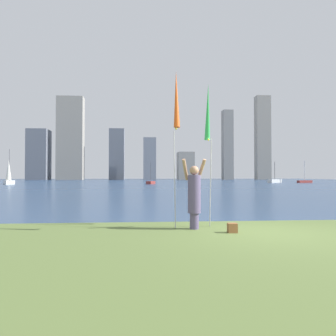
{
  "coord_description": "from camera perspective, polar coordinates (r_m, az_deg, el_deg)",
  "views": [
    {
      "loc": [
        -3.15,
        -8.03,
        1.42
      ],
      "look_at": [
        -1.58,
        10.89,
        1.82
      ],
      "focal_mm": 35.5,
      "sensor_mm": 36.0,
      "label": 1
    }
  ],
  "objects": [
    {
      "name": "skyline_tower_4",
      "position": [
        101.68,
        3.02,
        0.35
      ],
      "size": [
        4.81,
        6.03,
        8.4
      ],
      "color": "gray",
      "rests_on": "ground"
    },
    {
      "name": "kite_flag_right",
      "position": [
        9.62,
        6.86,
        9.11
      ],
      "size": [
        0.16,
        0.67,
        4.01
      ],
      "color": "#B2B2B7",
      "rests_on": "ground"
    },
    {
      "name": "ground",
      "position": [
        59.08,
        -1.69,
        -2.65
      ],
      "size": [
        120.0,
        138.0,
        0.12
      ],
      "color": "#5B7038"
    },
    {
      "name": "skyline_tower_0",
      "position": [
        105.68,
        -21.31,
        2.14
      ],
      "size": [
        5.88,
        6.0,
        14.91
      ],
      "color": "slate",
      "rests_on": "ground"
    },
    {
      "name": "skyline_tower_5",
      "position": [
        104.44,
        10.17,
        3.91
      ],
      "size": [
        3.07,
        3.18,
        21.45
      ],
      "color": "gray",
      "rests_on": "ground"
    },
    {
      "name": "bag",
      "position": [
        8.46,
        10.98,
        -10.06
      ],
      "size": [
        0.22,
        0.19,
        0.23
      ],
      "color": "brown",
      "rests_on": "ground"
    },
    {
      "name": "person",
      "position": [
        8.82,
        4.52,
        -4.52
      ],
      "size": [
        0.68,
        0.5,
        1.86
      ],
      "rotation": [
        0.0,
        0.0,
        -0.01
      ],
      "color": "#594C72",
      "rests_on": "ground"
    },
    {
      "name": "skyline_tower_1",
      "position": [
        104.08,
        -16.41,
        4.9
      ],
      "size": [
        7.72,
        3.95,
        24.87
      ],
      "color": "gray",
      "rests_on": "ground"
    },
    {
      "name": "sailboat_5",
      "position": [
        55.5,
        -25.67,
        -0.77
      ],
      "size": [
        1.29,
        1.74,
        5.33
      ],
      "color": "silver",
      "rests_on": "ground"
    },
    {
      "name": "skyline_tower_3",
      "position": [
        98.03,
        -3.17,
        1.58
      ],
      "size": [
        3.66,
        3.55,
        12.41
      ],
      "color": "gray",
      "rests_on": "ground"
    },
    {
      "name": "skyline_tower_6",
      "position": [
        108.67,
        15.93,
        5.01
      ],
      "size": [
        4.45,
        3.01,
        26.24
      ],
      "color": "gray",
      "rests_on": "ground"
    },
    {
      "name": "sailboat_0",
      "position": [
        52.56,
        -2.98,
        -2.49
      ],
      "size": [
        1.55,
        2.18,
        3.47
      ],
      "color": "maroon",
      "rests_on": "ground"
    },
    {
      "name": "sailboat_7",
      "position": [
        66.08,
        22.42,
        -2.11
      ],
      "size": [
        3.22,
        1.66,
        4.07
      ],
      "color": "maroon",
      "rests_on": "ground"
    },
    {
      "name": "skyline_tower_2",
      "position": [
        104.09,
        -8.76,
        2.32
      ],
      "size": [
        4.54,
        4.79,
        15.64
      ],
      "color": "slate",
      "rests_on": "ground"
    },
    {
      "name": "sailboat_3",
      "position": [
        64.21,
        17.86,
        -2.11
      ],
      "size": [
        3.0,
        2.29,
        3.9
      ],
      "color": "silver",
      "rests_on": "ground"
    },
    {
      "name": "kite_flag_left",
      "position": [
        8.78,
        1.44,
        11.27
      ],
      "size": [
        0.16,
        0.78,
        4.16
      ],
      "color": "#B2B2B7",
      "rests_on": "ground"
    }
  ]
}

